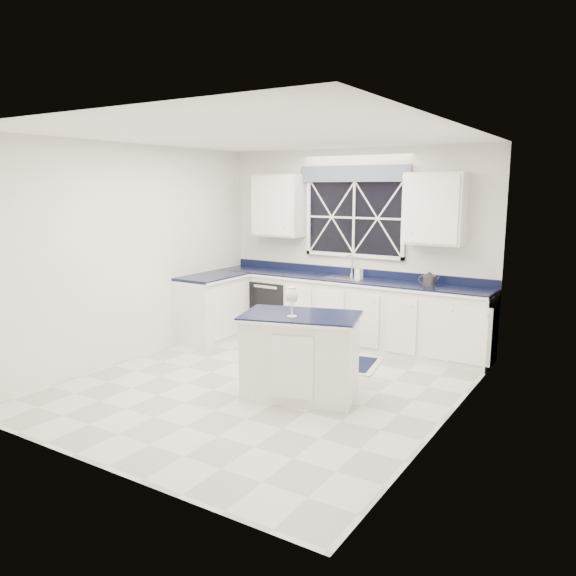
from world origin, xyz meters
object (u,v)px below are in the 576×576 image
Objects in this scene: island at (301,355)px; soap_bottle at (359,271)px; faucet at (351,265)px; kettle at (429,279)px; wine_glass at (292,296)px; dishwasher at (278,306)px.

island is 7.15× the size of soap_bottle.
faucet reaches higher than kettle.
wine_glass is at bearing -78.32° from faucet.
dishwasher is 2.60m from island.
dishwasher is at bearing -174.29° from soap_bottle.
faucet reaches higher than dishwasher.
faucet reaches higher than island.
island is 0.66m from wine_glass.
island is (1.61, -2.04, 0.03)m from dishwasher.
dishwasher is 2.37m from kettle.
soap_bottle reaches higher than dishwasher.
wine_glass is (0.49, -2.38, -0.00)m from faucet.
kettle is at bearing -7.30° from soap_bottle.
faucet is 1.20m from kettle.
wine_glass is (1.59, -2.19, 0.68)m from dishwasher.
faucet is 0.23× the size of island.
kettle is at bearing 72.40° from wine_glass.
kettle is 1.38× the size of soap_bottle.
wine_glass reaches higher than soap_bottle.
soap_bottle is (-1.03, 0.13, 0.01)m from kettle.
wine_glass is 2.34m from soap_bottle.
wine_glass reaches higher than island.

